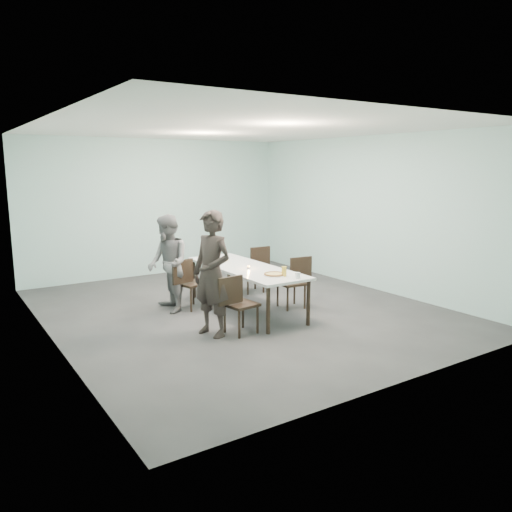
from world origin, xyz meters
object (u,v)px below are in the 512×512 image
chair_near_left (237,301)px  side_plate (270,272)px  water_tumbler (298,275)px  tealight (248,268)px  diner_near (212,274)px  pizza (274,274)px  amber_tumbler (226,258)px  diner_far (168,264)px  chair_far_left (188,280)px  beer_glass (284,271)px  chair_far_right (255,266)px  table (246,270)px  chair_near_right (295,279)px

chair_near_left → side_plate: chair_near_left is taller
water_tumbler → tealight: size_ratio=1.61×
chair_near_left → diner_near: (-0.31, 0.17, 0.40)m
pizza → side_plate: (0.06, 0.21, -0.01)m
chair_near_left → pizza: 0.83m
pizza → amber_tumbler: size_ratio=4.25×
diner_far → water_tumbler: size_ratio=18.10×
diner_far → tealight: bearing=57.9°
chair_far_left → side_plate: chair_far_left is taller
chair_far_left → tealight: (0.73, -0.76, 0.27)m
beer_glass → tealight: 0.79m
side_plate → chair_far_left: bearing=125.4°
chair_far_right → water_tumbler: 2.29m
beer_glass → water_tumbler: size_ratio=1.67×
diner_far → beer_glass: size_ratio=10.86×
chair_far_right → amber_tumbler: size_ratio=10.88×
chair_far_right → water_tumbler: (-0.67, -2.17, 0.29)m
chair_far_left → pizza: bearing=-75.2°
table → side_plate: 0.61m
diner_near → diner_far: (-0.04, 1.47, -0.09)m
amber_tumbler → pizza: bearing=-90.8°
table → chair_far_left: size_ratio=3.00×
tealight → chair_far_left: bearing=133.8°
pizza → chair_near_right: bearing=32.4°
diner_far → tealight: diner_far is taller
chair_far_left → amber_tumbler: 0.86m
chair_near_right → tealight: size_ratio=15.54×
pizza → amber_tumbler: bearing=89.2°
chair_near_right → chair_far_right: same height
diner_near → beer_glass: 1.18m
chair_near_left → amber_tumbler: bearing=57.3°
chair_far_left → water_tumbler: 2.03m
chair_far_left → diner_far: bearing=152.9°
chair_near_left → beer_glass: bearing=-5.5°
pizza → chair_near_left: bearing=-168.9°
table → beer_glass: beer_glass is taller
table → diner_near: diner_near is taller
diner_near → chair_near_left: bearing=43.5°
water_tumbler → side_plate: bearing=100.9°
chair_far_left → diner_far: size_ratio=0.53×
table → beer_glass: size_ratio=17.38×
chair_far_right → diner_near: (-1.92, -1.80, 0.40)m
chair_far_right → tealight: 1.50m
diner_far → beer_glass: diner_far is taller
table → amber_tumbler: size_ratio=32.59×
chair_near_left → water_tumbler: bearing=-19.4°
chair_far_right → beer_glass: (-0.75, -1.94, 0.32)m
chair_near_left → side_plate: size_ratio=4.83×
chair_near_left → tealight: size_ratio=15.54×
chair_near_right → side_plate: size_ratio=4.83×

